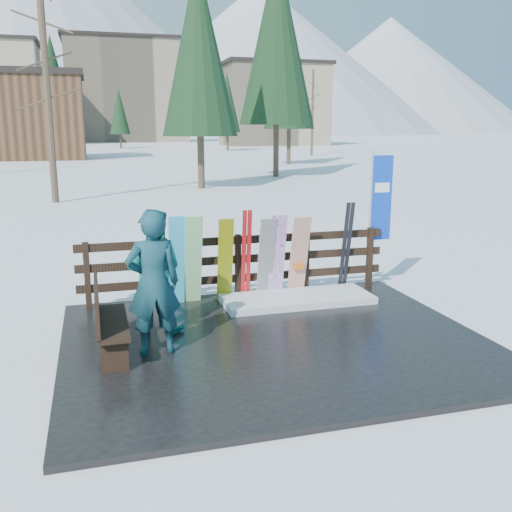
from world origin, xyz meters
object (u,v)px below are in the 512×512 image
object	(u,v)px
rental_flag	(379,203)
person_back	(153,271)
snowboard_3	(277,256)
snowboard_1	(193,260)
snowboard_0	(177,261)
person_front	(153,283)
snowboard_5	(299,256)
snowboard_4	(266,259)
bench	(106,318)
snowboard_2	(225,260)

from	to	relation	value
rental_flag	person_back	xyz separation A→B (m)	(-4.40, -1.40, -0.68)
snowboard_3	snowboard_1	bearing A→B (deg)	180.00
snowboard_0	person_front	world-z (taller)	person_front
snowboard_5	snowboard_0	bearing A→B (deg)	-180.00
snowboard_0	rental_flag	bearing A→B (deg)	3.96
snowboard_4	snowboard_5	distance (m)	0.62
snowboard_0	person_back	distance (m)	1.25
snowboard_5	rental_flag	xyz separation A→B (m)	(1.69, 0.27, 0.87)
snowboard_1	snowboard_4	xyz separation A→B (m)	(1.31, 0.00, -0.05)
bench	snowboard_2	distance (m)	2.84
snowboard_3	snowboard_4	size ratio (longest dim) A/B	1.04
bench	rental_flag	bearing A→B (deg)	23.24
rental_flag	person_front	size ratio (longest dim) A/B	1.32
rental_flag	bench	bearing A→B (deg)	-156.76
snowboard_4	snowboard_5	world-z (taller)	snowboard_5
snowboard_1	snowboard_2	bearing A→B (deg)	0.00
bench	snowboard_0	distance (m)	2.30
snowboard_0	person_front	xyz separation A→B (m)	(-0.59, -2.03, 0.19)
snowboard_5	rental_flag	distance (m)	1.92
snowboard_1	snowboard_5	bearing A→B (deg)	0.00
snowboard_2	person_back	bearing A→B (deg)	-139.99
person_back	snowboard_2	bearing A→B (deg)	-113.18
snowboard_1	snowboard_3	distance (m)	1.51
bench	snowboard_1	distance (m)	2.46
snowboard_4	person_back	distance (m)	2.39
rental_flag	snowboard_5	bearing A→B (deg)	-170.92
snowboard_5	person_front	world-z (taller)	person_front
person_back	bench	bearing A→B (deg)	74.71
snowboard_5	rental_flag	bearing A→B (deg)	9.08
bench	snowboard_5	size ratio (longest dim) A/B	0.99
snowboard_2	person_back	xyz separation A→B (m)	(-1.35, -1.13, 0.18)
snowboard_1	snowboard_2	xyz separation A→B (m)	(0.56, 0.00, -0.04)
snowboard_2	snowboard_3	bearing A→B (deg)	0.00
snowboard_0	snowboard_2	world-z (taller)	snowboard_0
person_front	person_back	distance (m)	0.91
snowboard_3	person_front	world-z (taller)	person_front
bench	person_front	distance (m)	0.79
bench	person_front	size ratio (longest dim) A/B	0.76
rental_flag	person_front	distance (m)	5.08
person_front	snowboard_5	bearing A→B (deg)	-146.31
bench	person_front	world-z (taller)	person_front
snowboard_5	bench	bearing A→B (deg)	-150.66
person_back	snowboard_5	bearing A→B (deg)	-130.52
person_front	person_back	size ratio (longest dim) A/B	1.06
snowboard_3	person_back	xyz separation A→B (m)	(-2.30, -1.13, 0.16)
snowboard_2	snowboard_4	xyz separation A→B (m)	(0.74, 0.00, -0.02)
snowboard_5	person_back	distance (m)	2.94
snowboard_0	snowboard_4	world-z (taller)	snowboard_0
bench	person_back	bearing A→B (deg)	47.90
snowboard_0	rental_flag	xyz separation A→B (m)	(3.90, 0.27, 0.81)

